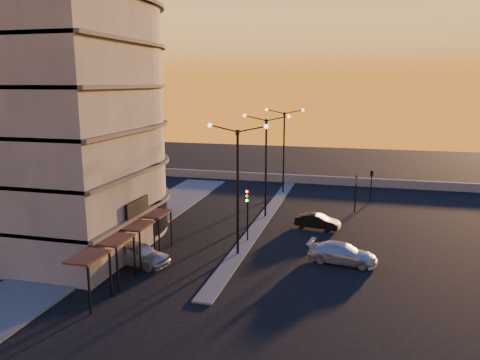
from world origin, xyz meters
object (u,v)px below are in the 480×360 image
(car_hatchback, at_px, (138,253))
(car_wagon, at_px, (342,253))
(car_sedan, at_px, (318,221))
(traffic_light_main, at_px, (247,206))
(streetlamp_mid, at_px, (266,158))

(car_hatchback, bearing_deg, car_wagon, -60.88)
(car_sedan, relative_size, car_wagon, 0.80)
(traffic_light_main, xyz_separation_m, car_sedan, (5.00, 4.99, -2.26))
(streetlamp_mid, bearing_deg, traffic_light_main, -90.00)
(traffic_light_main, bearing_deg, streetlamp_mid, 90.00)
(traffic_light_main, distance_m, car_sedan, 7.41)
(traffic_light_main, bearing_deg, car_wagon, -18.64)
(streetlamp_mid, height_order, car_sedan, streetlamp_mid)
(car_sedan, bearing_deg, car_hatchback, 145.76)
(car_hatchback, xyz_separation_m, car_sedan, (11.14, 11.31, -0.16))
(car_hatchback, distance_m, car_wagon, 14.07)
(traffic_light_main, height_order, car_sedan, traffic_light_main)
(car_wagon, bearing_deg, car_sedan, 26.22)
(streetlamp_mid, height_order, traffic_light_main, streetlamp_mid)
(streetlamp_mid, relative_size, car_sedan, 2.50)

